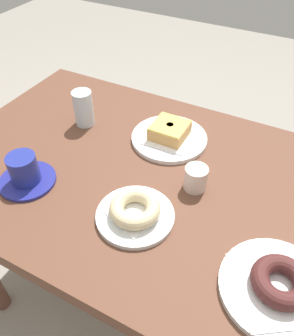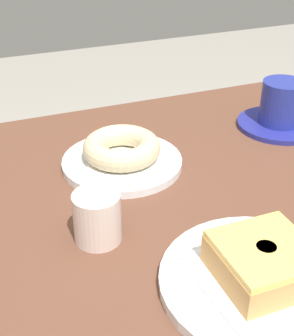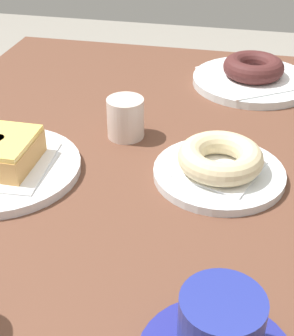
{
  "view_description": "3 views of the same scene",
  "coord_description": "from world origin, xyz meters",
  "px_view_note": "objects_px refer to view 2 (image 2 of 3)",
  "views": [
    {
      "loc": [
        0.34,
        -0.61,
        1.36
      ],
      "look_at": [
        0.02,
        -0.01,
        0.74
      ],
      "focal_mm": 36.9,
      "sensor_mm": 36.0,
      "label": 1
    },
    {
      "loc": [
        0.28,
        0.51,
        1.11
      ],
      "look_at": [
        0.05,
        -0.06,
        0.75
      ],
      "focal_mm": 53.25,
      "sensor_mm": 36.0,
      "label": 2
    },
    {
      "loc": [
        -0.56,
        -0.18,
        1.12
      ],
      "look_at": [
        0.01,
        -0.05,
        0.74
      ],
      "focal_mm": 53.77,
      "sensor_mm": 36.0,
      "label": 3
    }
  ],
  "objects_px": {
    "donut_glazed_square": "(264,261)",
    "sugar_jar": "(97,217)",
    "plate_glazed_square": "(261,282)",
    "donut_sugar_ring": "(122,148)",
    "plate_sugar_ring": "(122,162)",
    "coffee_cup": "(281,109)"
  },
  "relations": [
    {
      "from": "plate_glazed_square",
      "to": "donut_sugar_ring",
      "type": "distance_m",
      "value": 0.32
    },
    {
      "from": "donut_sugar_ring",
      "to": "coffee_cup",
      "type": "xyz_separation_m",
      "value": [
        -0.32,
        -0.03,
        0.0
      ]
    },
    {
      "from": "coffee_cup",
      "to": "sugar_jar",
      "type": "relative_size",
      "value": 2.28
    },
    {
      "from": "plate_sugar_ring",
      "to": "donut_sugar_ring",
      "type": "distance_m",
      "value": 0.03
    },
    {
      "from": "donut_sugar_ring",
      "to": "sugar_jar",
      "type": "xyz_separation_m",
      "value": [
        0.09,
        0.16,
        0.0
      ]
    },
    {
      "from": "donut_glazed_square",
      "to": "donut_sugar_ring",
      "type": "bearing_deg",
      "value": -79.92
    },
    {
      "from": "plate_glazed_square",
      "to": "coffee_cup",
      "type": "height_order",
      "value": "coffee_cup"
    },
    {
      "from": "plate_glazed_square",
      "to": "donut_glazed_square",
      "type": "relative_size",
      "value": 2.26
    },
    {
      "from": "plate_glazed_square",
      "to": "plate_sugar_ring",
      "type": "bearing_deg",
      "value": -79.92
    },
    {
      "from": "plate_sugar_ring",
      "to": "coffee_cup",
      "type": "bearing_deg",
      "value": -174.95
    },
    {
      "from": "plate_glazed_square",
      "to": "plate_sugar_ring",
      "type": "distance_m",
      "value": 0.32
    },
    {
      "from": "plate_sugar_ring",
      "to": "donut_sugar_ring",
      "type": "relative_size",
      "value": 1.56
    },
    {
      "from": "sugar_jar",
      "to": "donut_glazed_square",
      "type": "bearing_deg",
      "value": 133.78
    },
    {
      "from": "donut_glazed_square",
      "to": "sugar_jar",
      "type": "bearing_deg",
      "value": -46.22
    },
    {
      "from": "plate_glazed_square",
      "to": "coffee_cup",
      "type": "relative_size",
      "value": 1.53
    },
    {
      "from": "donut_glazed_square",
      "to": "donut_sugar_ring",
      "type": "height_order",
      "value": "donut_glazed_square"
    },
    {
      "from": "plate_glazed_square",
      "to": "sugar_jar",
      "type": "relative_size",
      "value": 3.48
    },
    {
      "from": "sugar_jar",
      "to": "donut_sugar_ring",
      "type": "bearing_deg",
      "value": -118.8
    },
    {
      "from": "plate_glazed_square",
      "to": "coffee_cup",
      "type": "xyz_separation_m",
      "value": [
        -0.26,
        -0.34,
        0.03
      ]
    },
    {
      "from": "plate_sugar_ring",
      "to": "sugar_jar",
      "type": "height_order",
      "value": "sugar_jar"
    },
    {
      "from": "plate_glazed_square",
      "to": "sugar_jar",
      "type": "xyz_separation_m",
      "value": [
        0.15,
        -0.15,
        0.03
      ]
    },
    {
      "from": "donut_glazed_square",
      "to": "sugar_jar",
      "type": "height_order",
      "value": "sugar_jar"
    }
  ]
}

